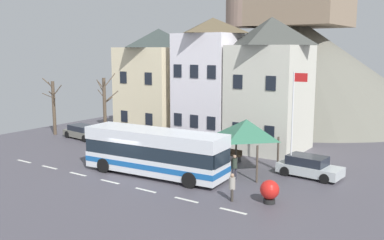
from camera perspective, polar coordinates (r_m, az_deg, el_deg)
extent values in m
cube|color=#4C4952|center=(29.85, -8.05, -7.15)|extent=(40.00, 60.00, 0.06)
cube|color=silver|center=(35.23, -21.22, -5.08)|extent=(1.60, 0.20, 0.01)
cube|color=silver|center=(32.86, -18.23, -5.93)|extent=(1.60, 0.20, 0.01)
cube|color=silver|center=(30.60, -14.78, -6.89)|extent=(1.60, 0.20, 0.01)
cube|color=silver|center=(28.47, -10.77, -7.97)|extent=(1.60, 0.20, 0.01)
cube|color=silver|center=(26.52, -6.13, -9.16)|extent=(1.60, 0.20, 0.01)
cube|color=silver|center=(24.77, -0.75, -10.46)|extent=(1.60, 0.20, 0.01)
cube|color=silver|center=(23.29, 5.44, -11.83)|extent=(1.60, 0.20, 0.01)
cube|color=beige|center=(43.10, -4.33, 3.82)|extent=(6.11, 6.86, 8.53)
pyramid|color=#313A38|center=(42.92, -4.42, 10.71)|extent=(6.11, 6.86, 1.80)
cube|color=black|center=(41.78, -8.90, 0.48)|extent=(0.80, 0.06, 1.10)
cube|color=black|center=(39.77, -5.69, 0.11)|extent=(0.80, 0.06, 1.10)
cube|color=black|center=(41.38, -9.03, 5.57)|extent=(0.80, 0.06, 1.10)
cube|color=black|center=(39.35, -5.78, 5.44)|extent=(0.80, 0.06, 1.10)
cube|color=white|center=(38.86, 2.70, 4.10)|extent=(5.11, 5.79, 9.70)
pyramid|color=brown|center=(38.75, 2.77, 12.30)|extent=(5.11, 5.79, 1.39)
cube|color=black|center=(37.72, -1.87, 0.07)|extent=(0.80, 0.06, 1.10)
cube|color=black|center=(36.75, 0.28, -0.17)|extent=(0.80, 0.06, 1.10)
cube|color=black|center=(35.84, 2.54, -0.42)|extent=(0.80, 0.06, 1.10)
cube|color=black|center=(37.27, -1.90, 6.49)|extent=(0.80, 0.06, 1.10)
cube|color=black|center=(36.29, 0.28, 6.41)|extent=(0.80, 0.06, 1.10)
cube|color=black|center=(35.37, 2.59, 6.33)|extent=(0.80, 0.06, 1.10)
cube|color=beige|center=(36.41, 10.20, 2.81)|extent=(5.58, 5.96, 8.69)
pyramid|color=#3F413D|center=(36.21, 10.45, 11.45)|extent=(5.58, 5.96, 2.25)
cube|color=black|center=(34.68, 5.94, -1.20)|extent=(0.80, 0.06, 1.10)
cube|color=black|center=(33.47, 10.14, -1.68)|extent=(0.80, 0.06, 1.10)
cube|color=black|center=(34.20, 6.05, 5.04)|extent=(0.80, 0.06, 1.10)
cube|color=black|center=(32.97, 10.33, 4.78)|extent=(0.80, 0.06, 1.10)
cone|color=slate|center=(57.27, 13.62, 6.73)|extent=(34.92, 34.92, 12.07)
cube|color=silver|center=(29.29, -4.91, -5.75)|extent=(10.18, 3.34, 1.07)
cube|color=#1959A5|center=(29.28, -4.91, -5.65)|extent=(10.20, 3.36, 0.36)
cube|color=#19232D|center=(29.05, -4.94, -3.87)|extent=(10.07, 3.29, 0.90)
cube|color=silver|center=(28.86, -4.96, -2.19)|extent=(10.18, 3.34, 0.85)
cube|color=#19232D|center=(26.59, 4.04, -5.11)|extent=(0.23, 2.14, 0.87)
cylinder|color=black|center=(28.68, 2.15, -6.65)|extent=(1.02, 0.36, 1.00)
cylinder|color=black|center=(26.62, -0.32, -7.91)|extent=(1.02, 0.36, 1.00)
cylinder|color=black|center=(32.28, -8.65, -4.92)|extent=(1.02, 0.36, 1.00)
cylinder|color=black|center=(30.47, -11.52, -5.87)|extent=(1.02, 0.36, 1.00)
cylinder|color=#473D33|center=(32.12, 5.82, -3.65)|extent=(0.14, 0.14, 2.40)
cylinder|color=#473D33|center=(30.73, 11.25, -4.38)|extent=(0.14, 0.14, 2.40)
cylinder|color=#473D33|center=(29.34, 2.73, -4.86)|extent=(0.14, 0.14, 2.40)
cylinder|color=#473D33|center=(27.81, 8.55, -5.76)|extent=(0.14, 0.14, 2.40)
pyramid|color=#316B51|center=(29.57, 7.16, -1.15)|extent=(3.60, 3.60, 1.30)
cube|color=slate|center=(42.27, -14.11, -1.76)|extent=(4.49, 2.30, 0.56)
cube|color=#1E232D|center=(42.35, -14.30, -1.00)|extent=(2.76, 1.87, 0.51)
cylinder|color=black|center=(41.63, -12.04, -2.05)|extent=(0.66, 0.28, 0.64)
cylinder|color=black|center=(40.69, -13.95, -2.38)|extent=(0.66, 0.28, 0.64)
cylinder|color=black|center=(43.92, -14.24, -1.54)|extent=(0.66, 0.28, 0.64)
cylinder|color=black|center=(43.03, -16.09, -1.84)|extent=(0.66, 0.28, 0.64)
cube|color=silver|center=(29.96, 15.24, -6.30)|extent=(4.25, 2.12, 0.61)
cube|color=#1E232D|center=(29.89, 14.93, -5.13)|extent=(2.58, 1.79, 0.59)
cylinder|color=black|center=(30.32, 18.27, -6.59)|extent=(0.65, 0.25, 0.64)
cylinder|color=black|center=(28.74, 17.04, -7.40)|extent=(0.65, 0.25, 0.64)
cylinder|color=black|center=(31.31, 13.58, -5.87)|extent=(0.65, 0.25, 0.64)
cylinder|color=black|center=(29.78, 12.14, -6.61)|extent=(0.65, 0.25, 0.64)
cube|color=black|center=(36.95, -4.64, -3.04)|extent=(4.20, 2.15, 0.62)
cube|color=#1E232D|center=(36.97, -4.88, -2.16)|extent=(2.56, 1.81, 0.49)
cylinder|color=black|center=(36.74, -2.16, -3.36)|extent=(0.65, 0.25, 0.64)
cylinder|color=black|center=(35.46, -4.03, -3.84)|extent=(0.65, 0.25, 0.64)
cylinder|color=black|center=(38.51, -5.19, -2.80)|extent=(0.65, 0.25, 0.64)
cylinder|color=black|center=(37.30, -7.07, -3.23)|extent=(0.65, 0.25, 0.64)
cylinder|color=#38332D|center=(24.72, 5.28, -9.65)|extent=(0.15, 0.15, 0.74)
cylinder|color=#38332D|center=(24.51, 5.30, -9.82)|extent=(0.15, 0.15, 0.74)
cylinder|color=gray|center=(24.41, 5.31, -8.27)|extent=(0.35, 0.35, 0.68)
sphere|color=#9E7A60|center=(24.28, 5.33, -7.27)|extent=(0.22, 0.22, 0.22)
cylinder|color=#2D2D38|center=(28.31, 5.42, -7.07)|extent=(0.13, 0.13, 0.84)
cylinder|color=#2D2D38|center=(28.44, 5.76, -7.00)|extent=(0.13, 0.13, 0.84)
cylinder|color=#2D382D|center=(28.19, 5.61, -5.69)|extent=(0.36, 0.36, 0.65)
sphere|color=#9E7A60|center=(28.08, 5.63, -4.82)|extent=(0.24, 0.24, 0.24)
cylinder|color=#2D2D38|center=(28.84, 3.96, -6.82)|extent=(0.18, 0.18, 0.75)
cylinder|color=#2D2D38|center=(28.66, 3.78, -6.93)|extent=(0.18, 0.18, 0.75)
cylinder|color=black|center=(28.57, 3.88, -5.61)|extent=(0.32, 0.32, 0.66)
sphere|color=#D1AD89|center=(28.46, 3.89, -4.74)|extent=(0.23, 0.23, 0.23)
cube|color=#473828|center=(33.04, 5.17, -4.61)|extent=(1.63, 0.45, 0.08)
cube|color=#473828|center=(33.18, 5.36, -4.16)|extent=(1.63, 0.06, 0.40)
cube|color=#2D2D33|center=(33.45, 4.06, -4.82)|extent=(0.08, 0.36, 0.45)
cube|color=#2D2D33|center=(32.76, 6.29, -5.16)|extent=(0.08, 0.36, 0.45)
cylinder|color=silver|center=(29.31, 13.05, -0.58)|extent=(0.10, 0.10, 6.94)
cube|color=red|center=(28.79, 14.11, 5.46)|extent=(0.90, 0.03, 0.56)
cylinder|color=black|center=(24.60, 10.14, -10.46)|extent=(0.64, 0.64, 0.25)
sphere|color=red|center=(24.39, 10.18, -9.01)|extent=(1.07, 1.07, 1.07)
cylinder|color=brown|center=(37.42, -11.40, 0.87)|extent=(0.28, 0.28, 6.00)
cylinder|color=brown|center=(37.37, -10.80, 5.14)|extent=(0.40, 1.10, 1.21)
cylinder|color=brown|center=(37.19, -11.97, 4.62)|extent=(0.56, 0.43, 0.82)
cylinder|color=brown|center=(37.51, -10.95, 2.58)|extent=(0.21, 0.87, 0.52)
cylinder|color=brown|center=(37.26, -10.57, 3.06)|extent=(0.89, 0.95, 0.99)
cylinder|color=brown|center=(37.25, -11.87, 3.40)|extent=(0.49, 0.39, 0.73)
cylinder|color=brown|center=(37.56, -11.90, 4.21)|extent=(0.99, 0.27, 1.01)
cylinder|color=brown|center=(36.79, -11.49, 4.70)|extent=(0.59, 0.52, 0.53)
cylinder|color=brown|center=(44.66, -17.72, 1.50)|extent=(0.32, 0.32, 5.28)
cylinder|color=brown|center=(44.40, -18.45, 3.07)|extent=(0.50, 1.00, 0.57)
cylinder|color=brown|center=(44.86, -18.46, 4.66)|extent=(1.33, 0.29, 0.93)
cylinder|color=brown|center=(44.15, -17.31, 3.72)|extent=(1.09, 0.33, 1.15)
cylinder|color=brown|center=(44.22, -18.13, 4.33)|extent=(0.17, 0.65, 0.81)
cylinder|color=brown|center=(43.98, -17.67, 2.49)|extent=(1.10, 0.69, 0.69)
cylinder|color=brown|center=(44.20, -18.06, 3.36)|extent=(0.35, 0.74, 0.50)
cylinder|color=brown|center=(44.28, -17.75, 2.89)|extent=(0.56, 0.39, 0.91)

